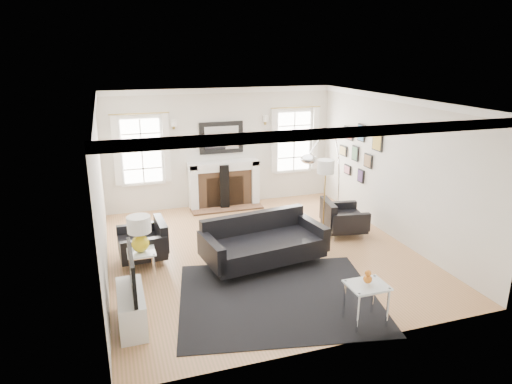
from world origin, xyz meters
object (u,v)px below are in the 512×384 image
object	(u,v)px
fireplace	(224,185)
sofa	(262,243)
armchair_left	(145,243)
gourd_lamp	(139,232)
arc_floor_lamp	(325,177)
armchair_right	(341,219)
coffee_table	(270,239)

from	to	relation	value
fireplace	sofa	xyz separation A→B (m)	(-0.14, -3.23, -0.17)
armchair_left	gourd_lamp	xyz separation A→B (m)	(-0.12, -0.68, 0.50)
gourd_lamp	arc_floor_lamp	distance (m)	3.92
fireplace	armchair_right	bearing A→B (deg)	-53.44
sofa	armchair_right	world-z (taller)	sofa
fireplace	sofa	bearing A→B (deg)	-92.45
arc_floor_lamp	armchair_left	bearing A→B (deg)	-174.72
armchair_left	fireplace	bearing A→B (deg)	50.11
fireplace	coffee_table	bearing A→B (deg)	-89.18
sofa	gourd_lamp	distance (m)	2.11
coffee_table	arc_floor_lamp	xyz separation A→B (m)	(1.53, 0.97, 0.77)
arc_floor_lamp	armchair_right	bearing A→B (deg)	-50.86
armchair_left	coffee_table	xyz separation A→B (m)	(2.13, -0.63, 0.05)
gourd_lamp	arc_floor_lamp	world-z (taller)	arc_floor_lamp
armchair_left	gourd_lamp	world-z (taller)	gourd_lamp
coffee_table	arc_floor_lamp	size ratio (longest dim) A/B	0.44
sofa	arc_floor_lamp	world-z (taller)	arc_floor_lamp
fireplace	armchair_right	size ratio (longest dim) A/B	1.70
fireplace	armchair_left	xyz separation A→B (m)	(-2.08, -2.49, -0.20)
coffee_table	arc_floor_lamp	distance (m)	1.97
armchair_right	gourd_lamp	xyz separation A→B (m)	(-4.03, -0.71, 0.51)
fireplace	sofa	size ratio (longest dim) A/B	0.76
armchair_left	coffee_table	bearing A→B (deg)	-16.46
sofa	armchair_right	bearing A→B (deg)	21.14
sofa	fireplace	bearing A→B (deg)	87.55
fireplace	gourd_lamp	bearing A→B (deg)	-124.70
coffee_table	armchair_left	bearing A→B (deg)	163.54
gourd_lamp	sofa	bearing A→B (deg)	-1.44
armchair_left	coffee_table	world-z (taller)	armchair_left
coffee_table	gourd_lamp	size ratio (longest dim) A/B	1.56
gourd_lamp	armchair_left	bearing A→B (deg)	80.30
sofa	arc_floor_lamp	size ratio (longest dim) A/B	1.04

